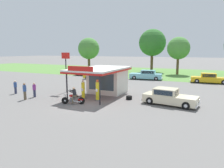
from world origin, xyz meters
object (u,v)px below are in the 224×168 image
(bystander_standing_back_lot, at_px, (25,91))
(roadside_pole_sign, at_px, (66,65))
(gas_pump_nearside, at_px, (83,90))
(parked_car_back_row_centre_right, at_px, (146,75))
(bystander_chatting_near_pumps, at_px, (34,90))
(motorcycle_with_rider, at_px, (73,97))
(parked_car_back_row_centre_left, at_px, (209,79))
(parked_car_back_row_far_right, at_px, (87,72))
(featured_classic_sedan, at_px, (169,97))
(bystander_strolling_foreground, at_px, (15,87))
(parked_car_back_row_centre, at_px, (99,75))
(gas_pump_offside, at_px, (97,91))
(spare_tire_stack, at_px, (129,98))

(bystander_standing_back_lot, distance_m, roadside_pole_sign, 5.61)
(gas_pump_nearside, relative_size, parked_car_back_row_centre_right, 0.34)
(bystander_chatting_near_pumps, bearing_deg, motorcycle_with_rider, -7.18)
(parked_car_back_row_centre_left, xyz_separation_m, parked_car_back_row_far_right, (-21.96, 0.43, 0.03))
(gas_pump_nearside, bearing_deg, motorcycle_with_rider, -81.77)
(featured_classic_sedan, xyz_separation_m, parked_car_back_row_centre_left, (3.46, 15.40, 0.00))
(featured_classic_sedan, bearing_deg, motorcycle_with_rider, -156.10)
(bystander_strolling_foreground, xyz_separation_m, roadside_pole_sign, (4.68, 3.28, 2.39))
(featured_classic_sedan, distance_m, parked_car_back_row_centre, 18.15)
(featured_classic_sedan, distance_m, roadside_pole_sign, 12.32)
(parked_car_back_row_far_right, bearing_deg, motorcycle_with_rider, -61.46)
(bystander_standing_back_lot, bearing_deg, gas_pump_offside, 21.74)
(gas_pump_nearside, height_order, parked_car_back_row_centre, gas_pump_nearside)
(bystander_strolling_foreground, bearing_deg, bystander_chatting_near_pumps, -6.59)
(gas_pump_offside, bearing_deg, parked_car_back_row_centre, 117.65)
(parked_car_back_row_centre, bearing_deg, bystander_chatting_near_pumps, -89.19)
(gas_pump_offside, xyz_separation_m, bystander_chatting_near_pumps, (-6.81, -1.42, -0.17))
(motorcycle_with_rider, xyz_separation_m, bystander_standing_back_lot, (-5.43, -0.60, 0.24))
(parked_car_back_row_centre_left, distance_m, parked_car_back_row_far_right, 21.96)
(parked_car_back_row_centre, bearing_deg, parked_car_back_row_centre_left, 11.31)
(featured_classic_sedan, relative_size, parked_car_back_row_centre, 0.92)
(featured_classic_sedan, height_order, parked_car_back_row_centre, parked_car_back_row_centre)
(gas_pump_nearside, distance_m, motorcycle_with_rider, 2.14)
(gas_pump_offside, distance_m, parked_car_back_row_far_right, 20.95)
(gas_pump_offside, distance_m, parked_car_back_row_centre_left, 19.61)
(bystander_chatting_near_pumps, bearing_deg, gas_pump_offside, 11.74)
(motorcycle_with_rider, distance_m, parked_car_back_row_centre_left, 22.11)
(bystander_strolling_foreground, bearing_deg, roadside_pole_sign, 35.04)
(featured_classic_sedan, xyz_separation_m, parked_car_back_row_centre_right, (-6.31, 15.31, 0.06))
(gas_pump_nearside, relative_size, spare_tire_stack, 3.29)
(gas_pump_offside, xyz_separation_m, parked_car_back_row_far_right, (-11.88, 17.26, -0.26))
(gas_pump_nearside, bearing_deg, roadside_pole_sign, 149.19)
(motorcycle_with_rider, height_order, featured_classic_sedan, motorcycle_with_rider)
(gas_pump_nearside, xyz_separation_m, roadside_pole_sign, (-3.76, 2.24, 2.28))
(spare_tire_stack, bearing_deg, parked_car_back_row_far_right, 133.14)
(bystander_chatting_near_pumps, bearing_deg, bystander_strolling_foreground, 173.41)
(parked_car_back_row_centre, height_order, bystander_standing_back_lot, bystander_standing_back_lot)
(roadside_pole_sign, bearing_deg, parked_car_back_row_far_right, 113.30)
(bystander_strolling_foreground, bearing_deg, bystander_standing_back_lot, -26.74)
(featured_classic_sedan, xyz_separation_m, parked_car_back_row_centre, (-13.64, 11.98, 0.05))
(bystander_chatting_near_pumps, bearing_deg, featured_classic_sedan, 11.95)
(gas_pump_offside, xyz_separation_m, bystander_strolling_foreground, (-10.09, -1.04, -0.17))
(parked_car_back_row_centre, distance_m, spare_tire_stack, 15.15)
(motorcycle_with_rider, bearing_deg, parked_car_back_row_far_right, 118.54)
(motorcycle_with_rider, distance_m, parked_car_back_row_centre, 16.51)
(bystander_chatting_near_pumps, bearing_deg, parked_car_back_row_centre, 90.81)
(gas_pump_offside, distance_m, bystander_chatting_near_pumps, 6.96)
(parked_car_back_row_far_right, distance_m, parked_car_back_row_centre, 6.20)
(featured_classic_sedan, distance_m, spare_tire_stack, 4.02)
(parked_car_back_row_centre_left, bearing_deg, gas_pump_nearside, -124.89)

